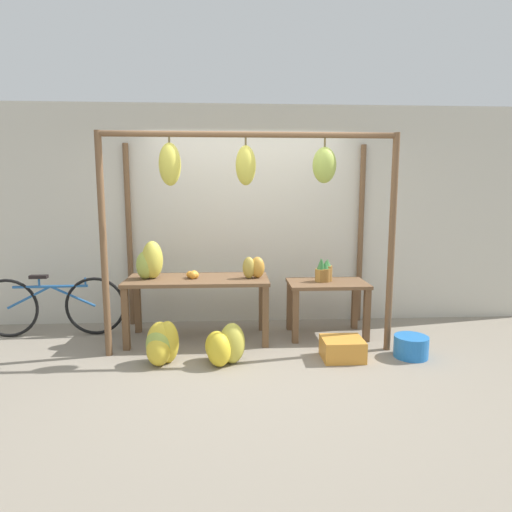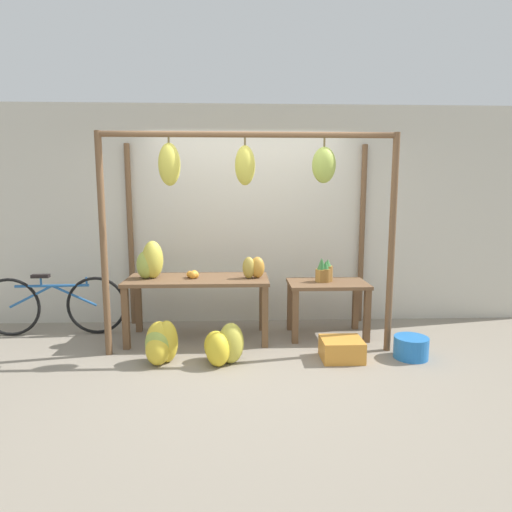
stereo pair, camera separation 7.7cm
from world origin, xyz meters
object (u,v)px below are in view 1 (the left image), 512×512
Objects in this scene: fruit_crate_white at (342,349)px; blue_bucket at (411,347)px; orange_pile at (193,275)px; parked_bicycle at (52,306)px; banana_pile_ground_left at (161,345)px; banana_pile_ground_right at (224,346)px; papaya_pile at (254,268)px; banana_pile_on_table at (150,262)px; pineapple_cluster at (324,272)px.

blue_bucket reaches higher than fruit_crate_white.
orange_pile is 1.77m from parked_bicycle.
orange_pile reaches higher than fruit_crate_white.
banana_pile_ground_left is 1.85m from fruit_crate_white.
parked_bicycle reaches higher than banana_pile_ground_left.
banana_pile_ground_right is 1.03m from papaya_pile.
orange_pile is at bearing 68.28° from banana_pile_ground_left.
orange_pile is 0.94m from banana_pile_ground_left.
banana_pile_on_table is at bearing 178.55° from orange_pile.
fruit_crate_white is at bearing 2.50° from banana_pile_ground_right.
papaya_pile is at bearing 34.65° from banana_pile_ground_left.
banana_pile_ground_right is (0.84, -0.73, -0.74)m from banana_pile_on_table.
blue_bucket is 0.20× the size of parked_bicycle.
banana_pile_ground_right is 1.36× the size of blue_bucket.
pineapple_cluster is 0.82× the size of blue_bucket.
banana_pile_ground_right is (0.35, -0.72, -0.59)m from orange_pile.
blue_bucket is (2.57, 0.03, -0.08)m from banana_pile_ground_left.
pineapple_cluster is 1.00× the size of papaya_pile.
banana_pile_on_table is 1.03m from banana_pile_ground_left.
papaya_pile reaches higher than orange_pile.
parked_bicycle is at bearing 169.34° from banana_pile_on_table.
blue_bucket is 1.88m from papaya_pile.
banana_pile_ground_left is (-1.80, -0.79, -0.58)m from pineapple_cluster.
pineapple_cluster is 0.66× the size of banana_pile_ground_left.
parked_bicycle is (-1.70, 0.24, -0.40)m from orange_pile.
fruit_crate_white is at bearing 0.53° from banana_pile_ground_left.
parked_bicycle is (-1.43, 0.93, 0.18)m from banana_pile_ground_left.
pineapple_cluster is 0.85m from papaya_pile.
papaya_pile reaches higher than blue_bucket.
banana_pile_on_table is 0.51m from orange_pile.
banana_pile_ground_left is (0.21, -0.70, -0.73)m from banana_pile_on_table.
banana_pile_ground_left is 0.25× the size of parked_bicycle.
banana_pile_ground_left is at bearing 176.72° from banana_pile_ground_right.
banana_pile_ground_right is (0.63, -0.04, -0.01)m from banana_pile_ground_left.
fruit_crate_white is 1.20× the size of blue_bucket.
banana_pile_ground_right reaches higher than fruit_crate_white.
banana_pile_on_table reaches higher than blue_bucket.
banana_pile_on_table is 0.91× the size of banana_pile_ground_right.
orange_pile is (0.49, -0.01, -0.15)m from banana_pile_on_table.
papaya_pile is at bearing -6.22° from parked_bicycle.
fruit_crate_white is (2.06, -0.68, -0.82)m from banana_pile_on_table.
blue_bucket is at bearing -15.92° from orange_pile.
banana_pile_on_table is at bearing 166.52° from blue_bucket.
banana_pile_ground_left is 1.71m from parked_bicycle.
banana_pile_on_table is 1.34m from banana_pile_ground_right.
banana_pile_ground_left is 1.24× the size of blue_bucket.
banana_pile_ground_right is 0.28× the size of parked_bicycle.
pineapple_cluster is at bearing 3.81° from orange_pile.
banana_pile_ground_right is 1.66× the size of papaya_pile.
blue_bucket is (2.30, -0.66, -0.66)m from orange_pile.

